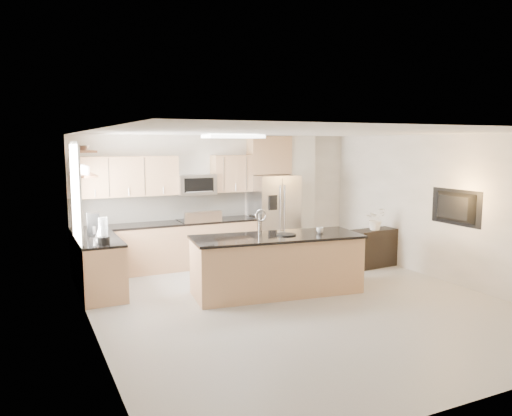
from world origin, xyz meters
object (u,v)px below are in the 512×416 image
microwave (196,184)px  credenza (374,248)px  television (452,207)px  island (277,264)px  kettle (101,231)px  bowl (80,147)px  coffee_maker (93,224)px  range (199,243)px  cup (320,230)px  platter (286,235)px  flower_vase (376,213)px  blender (103,233)px  refrigerator (274,217)px

microwave → credenza: microwave is taller
television → island: bearing=74.0°
kettle → bowl: size_ratio=0.62×
coffee_maker → bowl: 1.30m
credenza → coffee_maker: 5.35m
range → credenza: size_ratio=1.22×
bowl → credenza: bearing=-8.6°
cup → kettle: 3.60m
microwave → platter: 2.61m
range → credenza: 3.50m
coffee_maker → flower_vase: (5.19, -0.86, -0.02)m
blender → television: 5.78m
credenza → cup: bearing=-160.3°
coffee_maker → television: 6.10m
platter → blender: blender is taller
platter → television: television is taller
kettle → blender: bearing=-94.5°
microwave → credenza: bearing=-27.9°
platter → refrigerator: bearing=67.2°
refrigerator → microwave: bearing=174.1°
blender → bowl: (-0.18, 0.94, 1.28)m
television → cup: bearing=71.1°
island → platter: 0.51m
island → kettle: bearing=161.5°
refrigerator → platter: (-0.95, -2.26, 0.07)m
blender → flower_vase: 5.17m
blender → flower_vase: (5.17, 0.06, -0.02)m
flower_vase → coffee_maker: bearing=170.5°
microwave → blender: 2.79m
cup → platter: (-0.61, 0.07, -0.04)m
television → blender: bearing=75.4°
blender → television: (5.58, -1.46, 0.25)m
range → television: size_ratio=1.06×
television → credenza: bearing=13.1°
cup → coffee_maker: size_ratio=0.32×
kettle → bowl: (-0.23, 0.31, 1.36)m
microwave → credenza: size_ratio=0.81×
microwave → cup: (1.32, -2.49, -0.63)m
bowl → island: bearing=-28.9°
refrigerator → bowl: (-3.91, -0.68, 1.50)m
microwave → flower_vase: size_ratio=1.16×
blender → television: bearing=-14.6°
refrigerator → platter: refrigerator is taller
credenza → coffee_maker: size_ratio=2.49×
range → kettle: (-2.02, -1.03, 0.56)m
platter → range: bearing=107.2°
blender → kettle: 0.64m
refrigerator → blender: (-3.73, -1.62, 0.21)m
refrigerator → credenza: 2.17m
cup → island: bearing=172.9°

